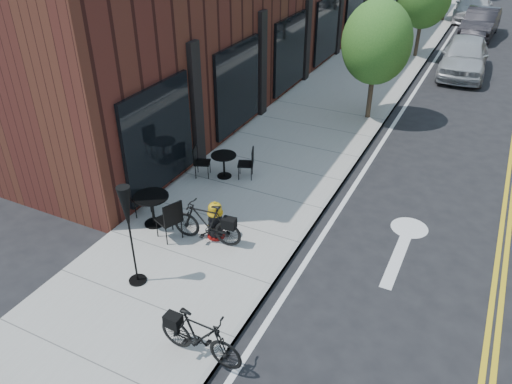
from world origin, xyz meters
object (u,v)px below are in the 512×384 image
Objects in this scene: fire_hydrant at (216,220)px; parked_car_b at (481,23)px; bicycle_right at (200,337)px; parked_car_c at (473,6)px; bistro_set_b at (224,162)px; bistro_set_c at (152,206)px; patio_umbrella at (127,216)px; bicycle_left at (207,223)px; parked_car_a at (464,56)px.

parked_car_b is (3.36, 21.48, 0.17)m from fire_hydrant.
parked_car_c is at bearing -0.55° from bicycle_right.
fire_hydrant is 0.57× the size of bistro_set_b.
bicycle_right is 0.36× the size of parked_car_b.
patio_umbrella is at bearing -40.42° from bistro_set_c.
fire_hydrant is 0.21× the size of parked_car_b.
fire_hydrant reaches higher than bistro_set_b.
bistro_set_c is at bearing -96.32° from bicycle_left.
parked_car_b is at bearing -2.79° from bicycle_right.
parked_car_b is (4.88, 21.70, 0.10)m from bistro_set_c.
fire_hydrant is 15.05m from parked_car_a.
bistro_set_b is 19.59m from parked_car_b.
parked_car_c is (2.56, 25.72, 0.18)m from fire_hydrant.
bistro_set_c is 26.26m from parked_car_c.
bistro_set_b is 23.60m from parked_car_c.
bistro_set_c is 0.37× the size of parked_car_c.
parked_car_c reaches higher than bicycle_left.
bicycle_right is at bearing -60.32° from fire_hydrant.
patio_umbrella is 0.48× the size of parked_car_a.
bicycle_left is 0.32× the size of parked_car_c.
bicycle_right is 28.74m from parked_car_c.
parked_car_a is at bearing -87.03° from parked_car_b.
bistro_set_b is 2.67m from bistro_set_c.
bistro_set_c is at bearing -168.18° from fire_hydrant.
parked_car_a is at bearing 47.35° from bistro_set_b.
bistro_set_c is 2.22m from patio_umbrella.
fire_hydrant is 2.69m from bistro_set_b.
parked_car_a is (3.45, 14.89, 0.16)m from bicycle_left.
bistro_set_c is 22.25m from parked_car_b.
bicycle_left is (-0.09, -0.23, 0.05)m from fire_hydrant.
parked_car_c reaches higher than parked_car_b.
patio_umbrella reaches higher than bicycle_right.
fire_hydrant is 0.42× the size of patio_umbrella.
patio_umbrella is (0.53, -4.39, 1.13)m from bistro_set_b.
fire_hydrant is 1.54m from bistro_set_c.
parked_car_b is at bearing 54.29° from bistro_set_b.
fire_hydrant is 2.35m from patio_umbrella.
parked_car_b reaches higher than bicycle_left.
bicycle_right is 0.84× the size of bistro_set_c.
fire_hydrant is 3.33m from bicycle_right.
bicycle_left is at bearing 30.92° from bicycle_right.
bistro_set_c is (-0.35, -2.64, 0.07)m from bistro_set_b.
fire_hydrant is at bearing -86.67° from bistro_set_b.
bistro_set_c is 15.66m from parked_car_a.
bicycle_left is 15.29m from parked_car_a.
bistro_set_b is at bearing -163.84° from bicycle_left.
bicycle_right is 17.76m from parked_car_a.
parked_car_b is (3.45, 21.71, 0.11)m from bicycle_left.
bistro_set_b is 0.73× the size of patio_umbrella.
bistro_set_b is 4.56m from patio_umbrella.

